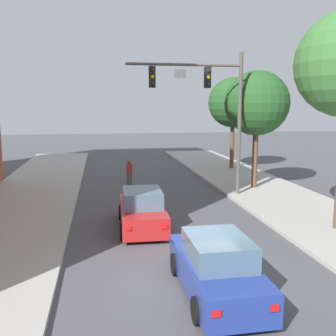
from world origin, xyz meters
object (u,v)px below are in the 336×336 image
Objects in this scene: car_following_blue at (216,268)px; pedestrian_crossing_road at (129,172)px; street_tree_third at (233,103)px; traffic_signal_mast at (209,98)px; street_tree_second at (257,104)px; car_lead_red at (142,211)px.

car_following_blue is 2.59× the size of pedestrian_crossing_road.
pedestrian_crossing_road is at bearing -148.88° from street_tree_third.
traffic_signal_mast reaches higher than pedestrian_crossing_road.
car_following_blue is at bearing -110.35° from street_tree_third.
pedestrian_crossing_road is at bearing 94.91° from car_following_blue.
street_tree_third reaches higher than pedestrian_crossing_road.
street_tree_second is at bearing -16.33° from pedestrian_crossing_road.
car_following_blue is 0.62× the size of street_tree_third.
street_tree_third is (8.38, 13.22, 4.41)m from car_lead_red.
street_tree_second is at bearing 39.96° from car_lead_red.
traffic_signal_mast is 3.58m from street_tree_second.
car_following_blue is (1.30, -5.87, 0.00)m from car_lead_red.
car_lead_red is 10.44m from street_tree_second.
car_lead_red is 16.26m from street_tree_third.
pedestrian_crossing_road is at bearing 137.75° from traffic_signal_mast.
street_tree_third is at bearing 69.65° from car_following_blue.
car_lead_red is at bearing 102.52° from car_following_blue.
traffic_signal_mast reaches higher than car_following_blue.
car_following_blue is 0.63× the size of street_tree_second.
traffic_signal_mast reaches higher than street_tree_second.
car_following_blue is at bearing -116.55° from street_tree_second.
traffic_signal_mast is 4.57× the size of pedestrian_crossing_road.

